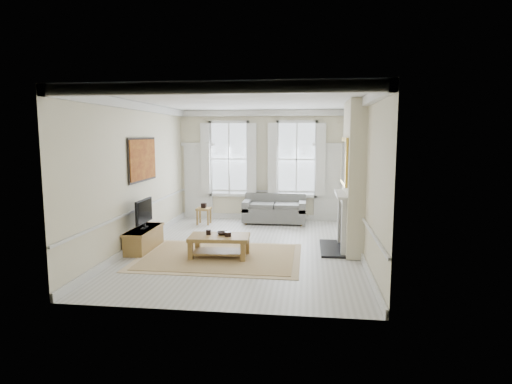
# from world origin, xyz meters

# --- Properties ---
(floor) EXTENTS (7.20, 7.20, 0.00)m
(floor) POSITION_xyz_m (0.00, 0.00, 0.00)
(floor) COLOR #B7B5AD
(floor) RESTS_ON ground
(ceiling) EXTENTS (7.20, 7.20, 0.00)m
(ceiling) POSITION_xyz_m (0.00, 0.00, 3.40)
(ceiling) COLOR white
(ceiling) RESTS_ON back_wall
(back_wall) EXTENTS (5.20, 0.00, 5.20)m
(back_wall) POSITION_xyz_m (0.00, 3.60, 1.70)
(back_wall) COLOR beige
(back_wall) RESTS_ON floor
(left_wall) EXTENTS (0.00, 7.20, 7.20)m
(left_wall) POSITION_xyz_m (-2.60, 0.00, 1.70)
(left_wall) COLOR beige
(left_wall) RESTS_ON floor
(right_wall) EXTENTS (0.00, 7.20, 7.20)m
(right_wall) POSITION_xyz_m (2.60, 0.00, 1.70)
(right_wall) COLOR beige
(right_wall) RESTS_ON floor
(window_left) EXTENTS (1.26, 0.20, 2.20)m
(window_left) POSITION_xyz_m (-1.05, 3.55, 1.90)
(window_left) COLOR #B2BCC6
(window_left) RESTS_ON back_wall
(window_right) EXTENTS (1.26, 0.20, 2.20)m
(window_right) POSITION_xyz_m (1.05, 3.55, 1.90)
(window_right) COLOR #B2BCC6
(window_right) RESTS_ON back_wall
(door_left) EXTENTS (0.90, 0.08, 2.30)m
(door_left) POSITION_xyz_m (-2.05, 3.56, 1.15)
(door_left) COLOR silver
(door_left) RESTS_ON floor
(door_right) EXTENTS (0.90, 0.08, 2.30)m
(door_right) POSITION_xyz_m (2.05, 3.56, 1.15)
(door_right) COLOR silver
(door_right) RESTS_ON floor
(painting) EXTENTS (0.05, 1.66, 1.06)m
(painting) POSITION_xyz_m (-2.56, 0.30, 2.05)
(painting) COLOR #B16C1E
(painting) RESTS_ON left_wall
(chimney_breast) EXTENTS (0.35, 1.70, 3.38)m
(chimney_breast) POSITION_xyz_m (2.43, 0.20, 1.70)
(chimney_breast) COLOR beige
(chimney_breast) RESTS_ON floor
(hearth) EXTENTS (0.55, 1.50, 0.05)m
(hearth) POSITION_xyz_m (2.00, 0.20, 0.03)
(hearth) COLOR black
(hearth) RESTS_ON floor
(fireplace) EXTENTS (0.21, 1.45, 1.33)m
(fireplace) POSITION_xyz_m (2.20, 0.20, 0.73)
(fireplace) COLOR silver
(fireplace) RESTS_ON floor
(mirror) EXTENTS (0.06, 1.26, 1.06)m
(mirror) POSITION_xyz_m (2.21, 0.20, 2.05)
(mirror) COLOR gold
(mirror) RESTS_ON chimney_breast
(sofa) EXTENTS (1.87, 0.91, 0.86)m
(sofa) POSITION_xyz_m (0.42, 3.11, 0.36)
(sofa) COLOR #5D5D5B
(sofa) RESTS_ON floor
(side_table) EXTENTS (0.41, 0.41, 0.49)m
(side_table) POSITION_xyz_m (-1.65, 2.62, 0.39)
(side_table) COLOR olive
(side_table) RESTS_ON floor
(rug) EXTENTS (3.50, 2.60, 0.02)m
(rug) POSITION_xyz_m (-0.47, -0.75, 0.01)
(rug) COLOR #A77F56
(rug) RESTS_ON floor
(coffee_table) EXTENTS (1.33, 0.83, 0.48)m
(coffee_table) POSITION_xyz_m (-0.47, -0.75, 0.40)
(coffee_table) COLOR olive
(coffee_table) RESTS_ON rug
(ceramic_pot_a) EXTENTS (0.11, 0.11, 0.11)m
(ceramic_pot_a) POSITION_xyz_m (-0.72, -0.70, 0.54)
(ceramic_pot_a) COLOR black
(ceramic_pot_a) RESTS_ON coffee_table
(ceramic_pot_b) EXTENTS (0.14, 0.14, 0.10)m
(ceramic_pot_b) POSITION_xyz_m (-0.27, -0.80, 0.53)
(ceramic_pot_b) COLOR black
(ceramic_pot_b) RESTS_ON coffee_table
(bowl) EXTENTS (0.31, 0.31, 0.06)m
(bowl) POSITION_xyz_m (-0.42, -0.65, 0.51)
(bowl) COLOR black
(bowl) RESTS_ON coffee_table
(tv_stand) EXTENTS (0.45, 1.40, 0.50)m
(tv_stand) POSITION_xyz_m (-2.34, -0.34, 0.25)
(tv_stand) COLOR olive
(tv_stand) RESTS_ON floor
(tv) EXTENTS (0.08, 0.90, 0.68)m
(tv) POSITION_xyz_m (-2.32, -0.34, 0.89)
(tv) COLOR black
(tv) RESTS_ON tv_stand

